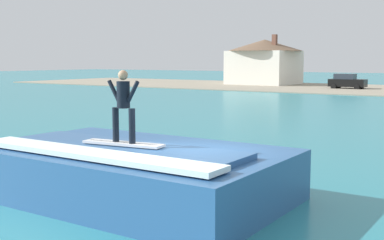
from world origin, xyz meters
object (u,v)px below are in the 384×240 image
surfer (123,102)px  house_with_chimney (264,60)px  car_near_shore (347,81)px  wave_crest (133,172)px  surfboard (123,143)px

surfer → house_with_chimney: size_ratio=0.17×
surfer → car_near_shore: (-9.68, 51.34, -1.53)m
wave_crest → surfer: 1.85m
wave_crest → surfer: surfer is taller
surfboard → car_near_shore: bearing=100.6°
car_near_shore → house_with_chimney: house_with_chimney is taller
surfboard → house_with_chimney: size_ratio=0.20×
surfer → wave_crest: bearing=100.9°
wave_crest → surfboard: 0.88m
wave_crest → house_with_chimney: (-22.77, 55.86, 2.81)m
wave_crest → surfer: bearing=-79.1°
wave_crest → surfboard: surfboard is taller
wave_crest → house_with_chimney: 60.39m
surfboard → car_near_shore: 52.23m
car_near_shore → wave_crest: bearing=-79.3°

